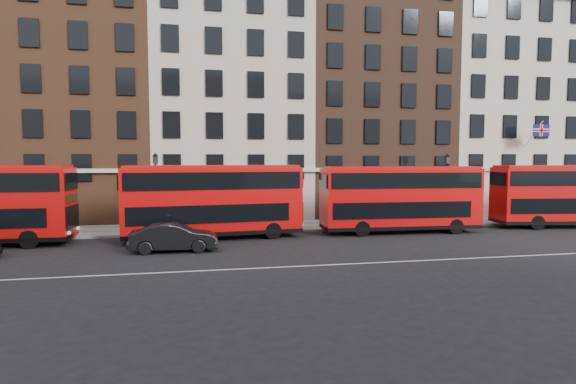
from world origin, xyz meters
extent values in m
plane|color=black|center=(0.00, 0.00, 0.00)|extent=(120.00, 120.00, 0.00)
cube|color=slate|center=(0.00, 10.50, 0.07)|extent=(80.00, 5.00, 0.15)
cube|color=gray|center=(0.00, 8.00, 0.08)|extent=(80.00, 0.30, 0.16)
cube|color=white|center=(0.00, -2.00, 0.01)|extent=(70.00, 0.12, 0.01)
cube|color=brown|center=(-12.80, 18.00, 11.00)|extent=(12.80, 10.00, 22.00)
cube|color=#B6AFA1|center=(0.00, 18.00, 9.50)|extent=(12.80, 10.00, 19.00)
cube|color=brown|center=(12.80, 18.00, 10.50)|extent=(12.80, 10.00, 21.00)
cube|color=beige|center=(25.60, 18.00, 10.00)|extent=(12.80, 10.00, 20.00)
cube|color=black|center=(-10.21, 6.20, 1.63)|extent=(0.13, 2.32, 1.37)
cube|color=black|center=(-10.21, 6.20, 2.76)|extent=(0.12, 2.00, 0.44)
cylinder|color=black|center=(-12.22, 5.06, 0.53)|extent=(1.06, 0.32, 1.05)
cylinder|color=black|center=(-12.18, 7.42, 0.53)|extent=(1.06, 0.32, 1.05)
cube|color=red|center=(-1.95, 6.31, 2.44)|extent=(11.23, 3.73, 4.14)
cube|color=black|center=(-1.95, 6.31, 0.49)|extent=(11.23, 3.77, 0.25)
cube|color=black|center=(-2.26, 6.28, 1.73)|extent=(9.98, 3.68, 1.10)
cube|color=black|center=(-1.95, 6.31, 3.72)|extent=(10.82, 3.77, 1.05)
cube|color=red|center=(-1.95, 6.31, 4.56)|extent=(10.89, 3.49, 0.19)
cube|color=black|center=(3.57, 6.87, 1.63)|extent=(0.32, 2.30, 1.36)
cube|color=black|center=(3.57, 6.87, 2.75)|extent=(0.29, 1.99, 0.44)
cylinder|color=black|center=(1.72, 5.50, 0.52)|extent=(1.07, 0.40, 1.05)
cylinder|color=black|center=(1.48, 7.84, 0.52)|extent=(1.07, 0.40, 1.05)
cylinder|color=black|center=(-4.96, 4.82, 0.52)|extent=(1.07, 0.40, 1.05)
cylinder|color=black|center=(-5.20, 7.16, 0.52)|extent=(1.07, 0.40, 1.05)
cube|color=red|center=(10.68, 6.31, 2.38)|extent=(10.86, 2.99, 4.05)
cube|color=black|center=(10.68, 6.31, 0.48)|extent=(10.86, 3.03, 0.25)
cube|color=black|center=(10.37, 6.32, 1.69)|extent=(9.63, 3.02, 1.08)
cube|color=black|center=(10.68, 6.31, 3.64)|extent=(10.45, 3.05, 1.03)
cube|color=red|center=(10.68, 6.31, 4.46)|extent=(10.54, 2.77, 0.18)
cube|color=black|center=(16.10, 6.09, 1.59)|extent=(0.17, 2.26, 1.33)
cube|color=black|center=(16.10, 6.09, 2.69)|extent=(0.16, 1.95, 0.43)
cylinder|color=black|center=(14.12, 5.02, 0.51)|extent=(1.04, 0.33, 1.03)
cylinder|color=black|center=(14.21, 7.32, 0.51)|extent=(1.04, 0.33, 1.03)
cylinder|color=black|center=(7.56, 5.28, 0.51)|extent=(1.04, 0.33, 1.03)
cylinder|color=black|center=(7.65, 7.58, 0.51)|extent=(1.04, 0.33, 1.03)
cube|color=red|center=(24.11, 6.31, 2.41)|extent=(11.14, 4.08, 4.10)
cube|color=black|center=(24.11, 6.31, 0.49)|extent=(11.15, 4.12, 0.25)
cube|color=black|center=(23.80, 6.35, 1.71)|extent=(9.92, 3.99, 1.09)
cube|color=black|center=(24.11, 6.31, 3.68)|extent=(10.74, 4.10, 1.04)
cube|color=red|center=(24.11, 6.31, 4.51)|extent=(10.81, 3.83, 0.19)
cylinder|color=black|center=(20.87, 5.59, 0.52)|extent=(1.07, 0.43, 1.04)
cylinder|color=black|center=(21.19, 7.89, 0.52)|extent=(1.07, 0.43, 1.04)
imported|color=black|center=(-4.20, 2.73, 0.77)|extent=(4.73, 1.73, 1.55)
cylinder|color=black|center=(-5.68, 9.05, 2.45)|extent=(0.14, 0.14, 4.60)
cylinder|color=black|center=(-5.68, 9.05, 0.45)|extent=(0.32, 0.32, 0.60)
cube|color=#262626|center=(-5.68, 9.05, 5.00)|extent=(0.32, 0.32, 0.55)
cone|color=black|center=(-5.68, 9.05, 5.35)|extent=(0.44, 0.44, 0.25)
cylinder|color=black|center=(15.87, 9.24, 2.45)|extent=(0.14, 0.14, 4.60)
cylinder|color=black|center=(15.87, 9.24, 0.45)|extent=(0.32, 0.32, 0.60)
cube|color=#262626|center=(15.87, 9.24, 5.00)|extent=(0.32, 0.32, 0.55)
cone|color=black|center=(15.87, 9.24, 5.35)|extent=(0.44, 0.44, 0.25)
cylinder|color=black|center=(22.60, 8.45, 1.45)|extent=(0.12, 0.12, 2.60)
cube|color=black|center=(22.60, 8.30, 3.05)|extent=(0.25, 0.30, 0.75)
sphere|color=red|center=(22.60, 8.13, 3.27)|extent=(0.14, 0.14, 0.14)
sphere|color=#0C9919|center=(22.60, 8.13, 2.83)|extent=(0.14, 0.14, 0.14)
camera|label=1|loc=(-2.76, -22.20, 4.94)|focal=28.00mm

